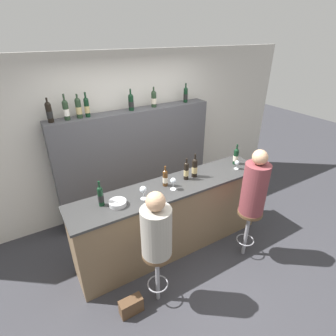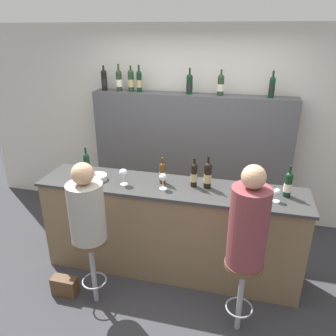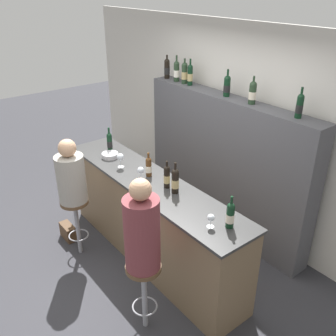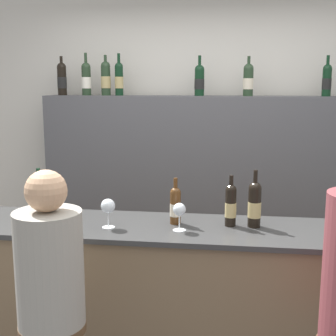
{
  "view_description": "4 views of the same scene",
  "coord_description": "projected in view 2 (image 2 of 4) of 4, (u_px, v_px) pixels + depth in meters",
  "views": [
    {
      "loc": [
        -1.56,
        -2.19,
        2.82
      ],
      "look_at": [
        -0.09,
        0.25,
        1.33
      ],
      "focal_mm": 28.0,
      "sensor_mm": 36.0,
      "label": 1
    },
    {
      "loc": [
        0.7,
        -2.65,
        2.51
      ],
      "look_at": [
        -0.0,
        0.19,
        1.27
      ],
      "focal_mm": 35.0,
      "sensor_mm": 36.0,
      "label": 2
    },
    {
      "loc": [
        2.94,
        -1.78,
        3.0
      ],
      "look_at": [
        0.25,
        0.33,
        1.27
      ],
      "focal_mm": 40.0,
      "sensor_mm": 36.0,
      "label": 3
    },
    {
      "loc": [
        0.22,
        -2.36,
        1.88
      ],
      "look_at": [
        -0.13,
        0.25,
        1.4
      ],
      "focal_mm": 50.0,
      "sensor_mm": 36.0,
      "label": 4
    }
  ],
  "objects": [
    {
      "name": "wine_glass_0",
      "position": [
        123.0,
        173.0,
        3.32
      ],
      "size": [
        0.08,
        0.08,
        0.17
      ],
      "color": "silver",
      "rests_on": "bar_counter"
    },
    {
      "name": "metal_bowl",
      "position": [
        97.0,
        177.0,
        3.46
      ],
      "size": [
        0.2,
        0.2,
        0.06
      ],
      "color": "#B7B7BC",
      "rests_on": "bar_counter"
    },
    {
      "name": "wine_bottle_backbar_2",
      "position": [
        131.0,
        80.0,
        4.2
      ],
      "size": [
        0.08,
        0.08,
        0.32
      ],
      "color": "#233823",
      "rests_on": "back_bar_cabinet"
    },
    {
      "name": "wall_back",
      "position": [
        194.0,
        126.0,
        4.46
      ],
      "size": [
        6.4,
        0.05,
        2.6
      ],
      "color": "beige",
      "rests_on": "ground_plane"
    },
    {
      "name": "wine_bottle_counter_2",
      "position": [
        194.0,
        175.0,
        3.28
      ],
      "size": [
        0.07,
        0.07,
        0.3
      ],
      "color": "black",
      "rests_on": "bar_counter"
    },
    {
      "name": "wine_bottle_counter_3",
      "position": [
        208.0,
        175.0,
        3.24
      ],
      "size": [
        0.08,
        0.08,
        0.34
      ],
      "color": "black",
      "rests_on": "bar_counter"
    },
    {
      "name": "wine_bottle_counter_1",
      "position": [
        163.0,
        173.0,
        3.36
      ],
      "size": [
        0.07,
        0.07,
        0.28
      ],
      "color": "#4C2D14",
      "rests_on": "bar_counter"
    },
    {
      "name": "wine_bottle_backbar_3",
      "position": [
        139.0,
        81.0,
        4.17
      ],
      "size": [
        0.07,
        0.07,
        0.34
      ],
      "color": "black",
      "rests_on": "back_bar_cabinet"
    },
    {
      "name": "wine_bottle_backbar_6",
      "position": [
        272.0,
        87.0,
        3.82
      ],
      "size": [
        0.07,
        0.07,
        0.31
      ],
      "color": "black",
      "rests_on": "back_bar_cabinet"
    },
    {
      "name": "wine_glass_2",
      "position": [
        277.0,
        192.0,
        3.0
      ],
      "size": [
        0.07,
        0.07,
        0.13
      ],
      "color": "silver",
      "rests_on": "bar_counter"
    },
    {
      "name": "bar_counter",
      "position": [
        170.0,
        229.0,
        3.53
      ],
      "size": [
        2.75,
        0.57,
        1.04
      ],
      "color": "brown",
      "rests_on": "ground_plane"
    },
    {
      "name": "wine_bottle_backbar_5",
      "position": [
        221.0,
        85.0,
        3.95
      ],
      "size": [
        0.08,
        0.08,
        0.31
      ],
      "color": "#233823",
      "rests_on": "back_bar_cabinet"
    },
    {
      "name": "handbag",
      "position": [
        65.0,
        286.0,
        3.34
      ],
      "size": [
        0.26,
        0.12,
        0.2
      ],
      "color": "#513823",
      "rests_on": "ground_plane"
    },
    {
      "name": "bar_stool_left",
      "position": [
        91.0,
        254.0,
        3.08
      ],
      "size": [
        0.32,
        0.32,
        0.74
      ],
      "color": "gray",
      "rests_on": "ground_plane"
    },
    {
      "name": "wine_bottle_backbar_0",
      "position": [
        104.0,
        80.0,
        4.28
      ],
      "size": [
        0.08,
        0.08,
        0.32
      ],
      "color": "black",
      "rests_on": "back_bar_cabinet"
    },
    {
      "name": "bar_stool_right",
      "position": [
        242.0,
        279.0,
        2.77
      ],
      "size": [
        0.32,
        0.32,
        0.74
      ],
      "color": "gray",
      "rests_on": "ground_plane"
    },
    {
      "name": "guest_seated_left",
      "position": [
        86.0,
        208.0,
        2.89
      ],
      "size": [
        0.32,
        0.32,
        0.75
      ],
      "color": "gray",
      "rests_on": "bar_stool_left"
    },
    {
      "name": "wine_bottle_counter_4",
      "position": [
        288.0,
        184.0,
        3.08
      ],
      "size": [
        0.07,
        0.07,
        0.31
      ],
      "color": "black",
      "rests_on": "bar_counter"
    },
    {
      "name": "wine_glass_1",
      "position": [
        163.0,
        178.0,
        3.23
      ],
      "size": [
        0.07,
        0.07,
        0.16
      ],
      "color": "silver",
      "rests_on": "bar_counter"
    },
    {
      "name": "wine_bottle_backbar_4",
      "position": [
        190.0,
        84.0,
        4.03
      ],
      "size": [
        0.08,
        0.08,
        0.31
      ],
      "color": "black",
      "rests_on": "back_bar_cabinet"
    },
    {
      "name": "wine_bottle_backbar_1",
      "position": [
        119.0,
        80.0,
        4.24
      ],
      "size": [
        0.08,
        0.08,
        0.34
      ],
      "color": "#233823",
      "rests_on": "back_bar_cabinet"
    },
    {
      "name": "back_bar_cabinet",
      "position": [
        190.0,
        160.0,
        4.42
      ],
      "size": [
        2.58,
        0.28,
        1.77
      ],
      "color": "#4C4C51",
      "rests_on": "ground_plane"
    },
    {
      "name": "ground_plane",
      "position": [
        164.0,
        284.0,
        3.5
      ],
      "size": [
        16.0,
        16.0,
        0.0
      ],
      "primitive_type": "plane",
      "color": "#333338"
    },
    {
      "name": "guest_seated_right",
      "position": [
        249.0,
        223.0,
        2.55
      ],
      "size": [
        0.31,
        0.31,
        0.87
      ],
      "color": "brown",
      "rests_on": "bar_stool_right"
    },
    {
      "name": "wine_bottle_counter_0",
      "position": [
        87.0,
        164.0,
        3.54
      ],
      "size": [
        0.07,
        0.07,
        0.32
      ],
      "color": "black",
      "rests_on": "bar_counter"
    }
  ]
}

